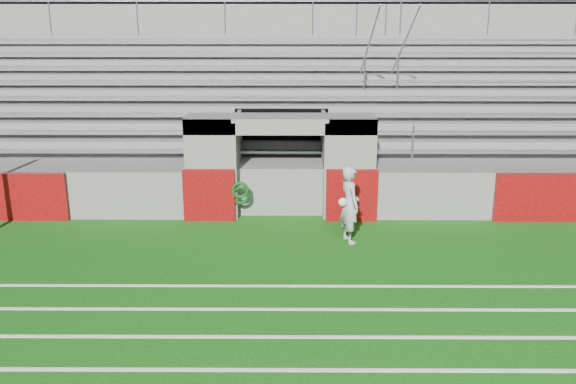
{
  "coord_description": "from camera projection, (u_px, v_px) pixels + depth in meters",
  "views": [
    {
      "loc": [
        0.28,
        -12.53,
        5.34
      ],
      "look_at": [
        0.2,
        1.8,
        1.1
      ],
      "focal_mm": 40.0,
      "sensor_mm": 36.0,
      "label": 1
    }
  ],
  "objects": [
    {
      "name": "goalkeeper_with_ball",
      "position": [
        350.0,
        204.0,
        14.68
      ],
      "size": [
        0.63,
        0.77,
        1.81
      ],
      "color": "#9DA0A6",
      "rests_on": "ground"
    },
    {
      "name": "stadium_structure",
      "position": [
        283.0,
        126.0,
        20.75
      ],
      "size": [
        26.0,
        8.48,
        5.42
      ],
      "color": "#63615E",
      "rests_on": "ground"
    },
    {
      "name": "hose_coil",
      "position": [
        240.0,
        193.0,
        16.13
      ],
      "size": [
        0.49,
        0.14,
        0.62
      ],
      "color": "#0B3810",
      "rests_on": "ground"
    },
    {
      "name": "ground",
      "position": [
        278.0,
        266.0,
        13.53
      ],
      "size": [
        90.0,
        90.0,
        0.0
      ],
      "primitive_type": "plane",
      "color": "#104C0C",
      "rests_on": "ground"
    }
  ]
}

